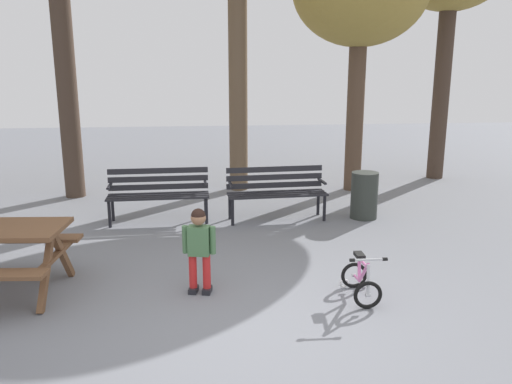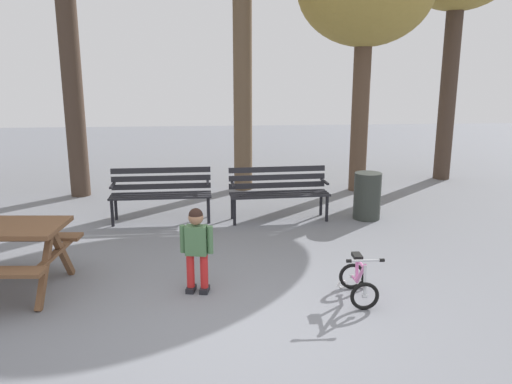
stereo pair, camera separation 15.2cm
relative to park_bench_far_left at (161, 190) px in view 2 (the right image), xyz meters
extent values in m
plane|color=slate|center=(0.95, -3.65, -0.51)|extent=(36.00, 36.00, 0.00)
cube|color=brown|center=(-1.66, -2.06, -0.06)|extent=(1.81, 0.39, 0.04)
cube|color=brown|center=(-0.95, -2.92, -0.15)|extent=(0.11, 0.57, 0.76)
cube|color=brown|center=(-0.91, -2.43, -0.15)|extent=(0.11, 0.57, 0.76)
cube|color=brown|center=(-0.93, -2.67, -0.09)|extent=(0.17, 1.10, 0.04)
cube|color=#232328|center=(0.00, 0.09, -0.07)|extent=(1.60, 0.10, 0.03)
cube|color=#232328|center=(0.00, -0.03, -0.07)|extent=(1.60, 0.10, 0.03)
cube|color=#232328|center=(0.00, -0.15, -0.07)|extent=(1.60, 0.10, 0.03)
cube|color=#232328|center=(0.01, -0.27, -0.07)|extent=(1.60, 0.10, 0.03)
cube|color=#232328|center=(0.00, 0.13, 0.03)|extent=(1.60, 0.08, 0.09)
cube|color=#232328|center=(0.00, 0.13, 0.16)|extent=(1.60, 0.08, 0.09)
cube|color=#232328|center=(0.00, 0.13, 0.30)|extent=(1.60, 0.08, 0.09)
cylinder|color=black|center=(0.76, -0.24, -0.29)|extent=(0.05, 0.05, 0.44)
cylinder|color=black|center=(0.75, 0.12, -0.29)|extent=(0.05, 0.05, 0.44)
cube|color=black|center=(0.75, -0.06, 0.11)|extent=(0.05, 0.40, 0.03)
cylinder|color=black|center=(-0.74, -0.27, -0.29)|extent=(0.05, 0.05, 0.44)
cylinder|color=black|center=(-0.75, 0.09, -0.29)|extent=(0.05, 0.05, 0.44)
cube|color=black|center=(-0.75, -0.09, 0.11)|extent=(0.05, 0.40, 0.03)
cube|color=#232328|center=(1.89, 0.01, -0.07)|extent=(1.60, 0.16, 0.03)
cube|color=#232328|center=(1.90, -0.11, -0.07)|extent=(1.60, 0.16, 0.03)
cube|color=#232328|center=(1.91, -0.23, -0.07)|extent=(1.60, 0.16, 0.03)
cube|color=#232328|center=(1.91, -0.35, -0.07)|extent=(1.60, 0.16, 0.03)
cube|color=#232328|center=(1.89, 0.05, 0.03)|extent=(1.60, 0.13, 0.09)
cube|color=#232328|center=(1.89, 0.05, 0.16)|extent=(1.60, 0.13, 0.09)
cube|color=#232328|center=(1.89, 0.05, 0.30)|extent=(1.60, 0.13, 0.09)
cylinder|color=black|center=(2.66, -0.29, -0.29)|extent=(0.05, 0.05, 0.44)
cylinder|color=black|center=(2.64, 0.07, -0.29)|extent=(0.05, 0.05, 0.44)
cube|color=black|center=(2.65, -0.11, 0.11)|extent=(0.06, 0.40, 0.03)
cylinder|color=black|center=(1.16, -0.37, -0.29)|extent=(0.05, 0.05, 0.44)
cylinder|color=black|center=(1.14, -0.01, -0.29)|extent=(0.05, 0.05, 0.44)
cube|color=black|center=(1.15, -0.19, 0.11)|extent=(0.06, 0.40, 0.03)
cylinder|color=red|center=(0.71, -2.85, -0.29)|extent=(0.09, 0.09, 0.44)
cube|color=black|center=(0.71, -2.85, -0.48)|extent=(0.12, 0.17, 0.06)
cylinder|color=red|center=(0.56, -2.82, -0.29)|extent=(0.09, 0.09, 0.44)
cube|color=black|center=(0.56, -2.82, -0.48)|extent=(0.12, 0.17, 0.06)
cube|color=#477047|center=(0.64, -2.84, 0.09)|extent=(0.25, 0.18, 0.33)
sphere|color=#996B4C|center=(0.64, -2.84, 0.35)|extent=(0.16, 0.16, 0.16)
sphere|color=black|center=(0.64, -2.84, 0.37)|extent=(0.15, 0.15, 0.15)
cylinder|color=#477047|center=(0.79, -2.87, 0.10)|extent=(0.07, 0.07, 0.31)
cylinder|color=#477047|center=(0.49, -2.81, 0.10)|extent=(0.07, 0.07, 0.31)
torus|color=black|center=(2.35, -3.42, -0.36)|extent=(0.30, 0.05, 0.30)
cylinder|color=silver|center=(2.35, -3.42, -0.36)|extent=(0.05, 0.04, 0.04)
torus|color=black|center=(2.36, -2.90, -0.36)|extent=(0.30, 0.05, 0.30)
cylinder|color=silver|center=(2.36, -2.90, -0.36)|extent=(0.05, 0.04, 0.04)
torus|color=white|center=(2.47, -2.90, -0.46)|extent=(0.11, 0.03, 0.11)
torus|color=white|center=(2.25, -2.90, -0.46)|extent=(0.11, 0.03, 0.11)
cylinder|color=pink|center=(2.35, -3.24, -0.19)|extent=(0.04, 0.31, 0.32)
cylinder|color=pink|center=(2.36, -3.08, -0.21)|extent=(0.04, 0.08, 0.27)
cylinder|color=pink|center=(2.36, -3.00, -0.35)|extent=(0.03, 0.20, 0.05)
cylinder|color=silver|center=(2.35, -3.40, -0.20)|extent=(0.03, 0.07, 0.32)
cylinder|color=pink|center=(2.35, -3.22, -0.09)|extent=(0.04, 0.32, 0.05)
cube|color=black|center=(2.36, -3.06, -0.06)|extent=(0.09, 0.17, 0.04)
cylinder|color=silver|center=(2.35, -3.38, 0.01)|extent=(0.34, 0.03, 0.02)
cylinder|color=black|center=(2.52, -3.39, 0.01)|extent=(0.05, 0.04, 0.04)
cylinder|color=black|center=(2.18, -3.38, 0.01)|extent=(0.05, 0.04, 0.04)
cylinder|color=#2D332D|center=(3.35, -0.19, -0.13)|extent=(0.44, 0.44, 0.77)
cylinder|color=#423328|center=(-1.74, 1.88, 1.73)|extent=(0.37, 0.37, 4.48)
cylinder|color=brown|center=(1.46, 2.16, 1.73)|extent=(0.37, 0.37, 4.48)
cylinder|color=brown|center=(3.77, 1.86, 1.00)|extent=(0.34, 0.34, 3.01)
cylinder|color=#423328|center=(5.98, 2.79, 1.38)|extent=(0.36, 0.36, 3.79)
camera|label=1|loc=(0.67, -8.12, 1.89)|focal=35.96mm
camera|label=2|loc=(0.82, -8.13, 1.89)|focal=35.96mm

